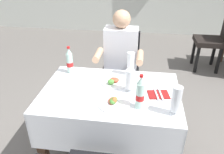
{
  "coord_description": "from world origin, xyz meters",
  "views": [
    {
      "loc": [
        0.28,
        -1.63,
        1.78
      ],
      "look_at": [
        0.04,
        0.07,
        0.83
      ],
      "focal_mm": 36.34,
      "sensor_mm": 36.0,
      "label": 1
    }
  ],
  "objects_px": {
    "main_dining_table": "(110,108)",
    "beer_glass_right": "(176,100)",
    "beer_glass_left": "(130,80)",
    "background_chair_left": "(215,38)",
    "cola_bottle_primary": "(140,94)",
    "plate_far_diner": "(114,82)",
    "beer_glass_middle": "(131,63)",
    "seated_diner_far": "(120,61)",
    "plate_near_camera": "(114,102)",
    "chair_far_diner_seat": "(120,69)",
    "cola_bottle_secondary": "(70,61)",
    "napkin_cutlery_set": "(158,94)"
  },
  "relations": [
    {
      "from": "main_dining_table",
      "to": "cola_bottle_secondary",
      "type": "relative_size",
      "value": 4.34
    },
    {
      "from": "beer_glass_left",
      "to": "background_chair_left",
      "type": "xyz_separation_m",
      "value": [
        1.24,
        2.09,
        -0.3
      ]
    },
    {
      "from": "seated_diner_far",
      "to": "cola_bottle_secondary",
      "type": "xyz_separation_m",
      "value": [
        -0.44,
        -0.4,
        0.15
      ]
    },
    {
      "from": "main_dining_table",
      "to": "plate_near_camera",
      "type": "xyz_separation_m",
      "value": [
        0.05,
        -0.18,
        0.19
      ]
    },
    {
      "from": "seated_diner_far",
      "to": "background_chair_left",
      "type": "xyz_separation_m",
      "value": [
        1.39,
        1.43,
        -0.16
      ]
    },
    {
      "from": "napkin_cutlery_set",
      "to": "background_chair_left",
      "type": "relative_size",
      "value": 0.2
    },
    {
      "from": "beer_glass_middle",
      "to": "background_chair_left",
      "type": "relative_size",
      "value": 0.23
    },
    {
      "from": "chair_far_diner_seat",
      "to": "background_chair_left",
      "type": "height_order",
      "value": "same"
    },
    {
      "from": "beer_glass_right",
      "to": "cola_bottle_secondary",
      "type": "bearing_deg",
      "value": 151.01
    },
    {
      "from": "chair_far_diner_seat",
      "to": "seated_diner_far",
      "type": "bearing_deg",
      "value": -84.48
    },
    {
      "from": "plate_near_camera",
      "to": "seated_diner_far",
      "type": "bearing_deg",
      "value": 92.86
    },
    {
      "from": "plate_far_diner",
      "to": "napkin_cutlery_set",
      "type": "relative_size",
      "value": 1.28
    },
    {
      "from": "main_dining_table",
      "to": "cola_bottle_secondary",
      "type": "bearing_deg",
      "value": 147.28
    },
    {
      "from": "plate_near_camera",
      "to": "cola_bottle_secondary",
      "type": "relative_size",
      "value": 0.97
    },
    {
      "from": "seated_diner_far",
      "to": "chair_far_diner_seat",
      "type": "bearing_deg",
      "value": 95.52
    },
    {
      "from": "chair_far_diner_seat",
      "to": "cola_bottle_primary",
      "type": "height_order",
      "value": "cola_bottle_primary"
    },
    {
      "from": "cola_bottle_secondary",
      "to": "seated_diner_far",
      "type": "bearing_deg",
      "value": 42.16
    },
    {
      "from": "plate_near_camera",
      "to": "cola_bottle_secondary",
      "type": "distance_m",
      "value": 0.68
    },
    {
      "from": "plate_far_diner",
      "to": "beer_glass_right",
      "type": "xyz_separation_m",
      "value": [
        0.49,
        -0.38,
        0.11
      ]
    },
    {
      "from": "plate_far_diner",
      "to": "beer_glass_middle",
      "type": "relative_size",
      "value": 1.1
    },
    {
      "from": "main_dining_table",
      "to": "cola_bottle_primary",
      "type": "xyz_separation_m",
      "value": [
        0.25,
        -0.2,
        0.3
      ]
    },
    {
      "from": "beer_glass_middle",
      "to": "napkin_cutlery_set",
      "type": "xyz_separation_m",
      "value": [
        0.26,
        -0.32,
        -0.12
      ]
    },
    {
      "from": "main_dining_table",
      "to": "background_chair_left",
      "type": "relative_size",
      "value": 1.2
    },
    {
      "from": "beer_glass_middle",
      "to": "background_chair_left",
      "type": "distance_m",
      "value": 2.21
    },
    {
      "from": "seated_diner_far",
      "to": "background_chair_left",
      "type": "relative_size",
      "value": 1.3
    },
    {
      "from": "plate_far_diner",
      "to": "napkin_cutlery_set",
      "type": "xyz_separation_m",
      "value": [
        0.38,
        -0.14,
        -0.01
      ]
    },
    {
      "from": "seated_diner_far",
      "to": "plate_near_camera",
      "type": "xyz_separation_m",
      "value": [
        0.04,
        -0.86,
        0.05
      ]
    },
    {
      "from": "chair_far_diner_seat",
      "to": "beer_glass_left",
      "type": "bearing_deg",
      "value": -78.24
    },
    {
      "from": "beer_glass_left",
      "to": "beer_glass_middle",
      "type": "relative_size",
      "value": 0.88
    },
    {
      "from": "beer_glass_left",
      "to": "beer_glass_middle",
      "type": "distance_m",
      "value": 0.3
    },
    {
      "from": "main_dining_table",
      "to": "cola_bottle_secondary",
      "type": "xyz_separation_m",
      "value": [
        -0.43,
        0.28,
        0.29
      ]
    },
    {
      "from": "plate_far_diner",
      "to": "beer_glass_middle",
      "type": "bearing_deg",
      "value": 54.41
    },
    {
      "from": "plate_near_camera",
      "to": "cola_bottle_primary",
      "type": "relative_size",
      "value": 0.92
    },
    {
      "from": "beer_glass_right",
      "to": "cola_bottle_primary",
      "type": "bearing_deg",
      "value": 170.16
    },
    {
      "from": "chair_far_diner_seat",
      "to": "napkin_cutlery_set",
      "type": "bearing_deg",
      "value": -63.14
    },
    {
      "from": "plate_far_diner",
      "to": "beer_glass_left",
      "type": "height_order",
      "value": "beer_glass_left"
    },
    {
      "from": "cola_bottle_secondary",
      "to": "chair_far_diner_seat",
      "type": "bearing_deg",
      "value": 49.7
    },
    {
      "from": "plate_far_diner",
      "to": "background_chair_left",
      "type": "height_order",
      "value": "background_chair_left"
    },
    {
      "from": "cola_bottle_secondary",
      "to": "beer_glass_right",
      "type": "bearing_deg",
      "value": -28.99
    },
    {
      "from": "plate_near_camera",
      "to": "cola_bottle_secondary",
      "type": "bearing_deg",
      "value": 136.78
    },
    {
      "from": "plate_far_diner",
      "to": "seated_diner_far",
      "type": "bearing_deg",
      "value": 90.67
    },
    {
      "from": "cola_bottle_primary",
      "to": "background_chair_left",
      "type": "height_order",
      "value": "cola_bottle_primary"
    },
    {
      "from": "chair_far_diner_seat",
      "to": "beer_glass_right",
      "type": "xyz_separation_m",
      "value": [
        0.5,
        -1.03,
        0.32
      ]
    },
    {
      "from": "chair_far_diner_seat",
      "to": "seated_diner_far",
      "type": "xyz_separation_m",
      "value": [
        0.01,
        -0.11,
        0.16
      ]
    },
    {
      "from": "main_dining_table",
      "to": "beer_glass_right",
      "type": "xyz_separation_m",
      "value": [
        0.5,
        -0.24,
        0.3
      ]
    },
    {
      "from": "beer_glass_right",
      "to": "background_chair_left",
      "type": "relative_size",
      "value": 0.24
    },
    {
      "from": "seated_diner_far",
      "to": "beer_glass_middle",
      "type": "height_order",
      "value": "seated_diner_far"
    },
    {
      "from": "cola_bottle_primary",
      "to": "cola_bottle_secondary",
      "type": "height_order",
      "value": "cola_bottle_primary"
    },
    {
      "from": "beer_glass_right",
      "to": "napkin_cutlery_set",
      "type": "distance_m",
      "value": 0.28
    },
    {
      "from": "napkin_cutlery_set",
      "to": "plate_far_diner",
      "type": "bearing_deg",
      "value": 160.02
    }
  ]
}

